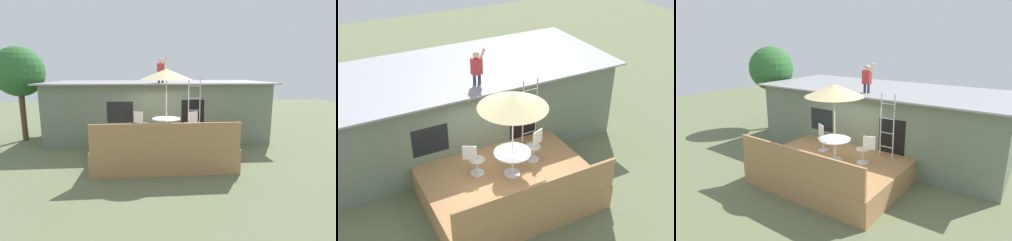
# 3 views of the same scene
# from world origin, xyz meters

# --- Properties ---
(ground_plane) EXTENTS (40.00, 40.00, 0.00)m
(ground_plane) POSITION_xyz_m (0.00, 0.00, 0.00)
(ground_plane) COLOR #66704C
(house) EXTENTS (10.50, 4.50, 2.75)m
(house) POSITION_xyz_m (0.00, 3.60, 1.38)
(house) COLOR slate
(house) RESTS_ON ground
(deck) EXTENTS (4.76, 3.52, 0.80)m
(deck) POSITION_xyz_m (0.00, 0.00, 0.40)
(deck) COLOR #A87A4C
(deck) RESTS_ON ground
(deck_railing) EXTENTS (4.66, 0.08, 0.90)m
(deck_railing) POSITION_xyz_m (0.00, -1.71, 1.25)
(deck_railing) COLOR #A87A4C
(deck_railing) RESTS_ON deck
(patio_table) EXTENTS (1.04, 1.04, 0.74)m
(patio_table) POSITION_xyz_m (0.14, -0.01, 1.39)
(patio_table) COLOR silver
(patio_table) RESTS_ON deck
(patio_umbrella) EXTENTS (1.90, 1.90, 2.54)m
(patio_umbrella) POSITION_xyz_m (0.14, -0.01, 3.15)
(patio_umbrella) COLOR silver
(patio_umbrella) RESTS_ON deck
(step_ladder) EXTENTS (0.52, 0.04, 2.20)m
(step_ladder) POSITION_xyz_m (1.40, 1.23, 1.90)
(step_ladder) COLOR silver
(step_ladder) RESTS_ON deck
(person_figure) EXTENTS (0.47, 0.20, 1.11)m
(person_figure) POSITION_xyz_m (0.07, 2.13, 3.36)
(person_figure) COLOR #33384C
(person_figure) RESTS_ON house
(patio_chair_left) EXTENTS (0.58, 0.44, 0.92)m
(patio_chair_left) POSITION_xyz_m (-0.80, 0.51, 1.26)
(patio_chair_left) COLOR silver
(patio_chair_left) RESTS_ON deck
(patio_chair_right) EXTENTS (0.60, 0.44, 0.92)m
(patio_chair_right) POSITION_xyz_m (1.08, 0.35, 1.26)
(patio_chair_right) COLOR silver
(patio_chair_right) RESTS_ON deck
(backyard_tree) EXTENTS (2.28, 2.28, 4.38)m
(backyard_tree) POSITION_xyz_m (-6.41, 3.27, 3.21)
(backyard_tree) COLOR brown
(backyard_tree) RESTS_ON ground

